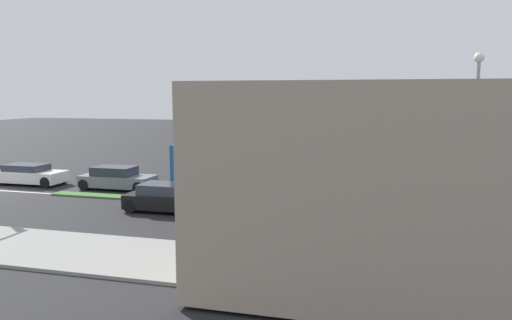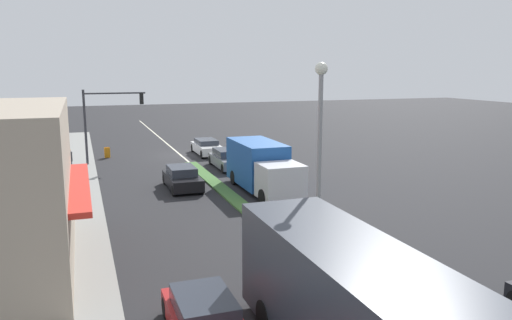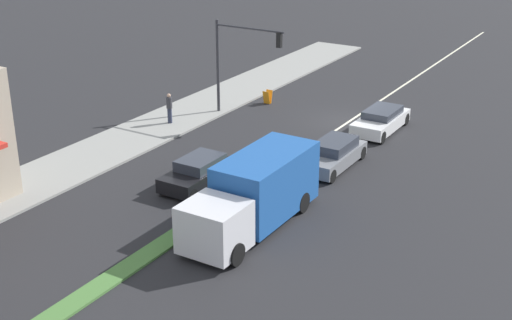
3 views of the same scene
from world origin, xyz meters
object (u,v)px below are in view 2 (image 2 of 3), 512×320
Objects in this scene: traffic_signal_main at (105,114)px; warning_aframe_sign at (107,153)px; suv_grey at (227,159)px; hatchback_red at (205,319)px; street_lamp at (320,140)px; van_white at (207,147)px; suv_black at (182,178)px; pedestrian at (70,161)px; delivery_truck at (262,167)px.

traffic_signal_main reaches higher than warning_aframe_sign.
hatchback_red is at bearing 72.38° from suv_grey.
street_lamp is 1.62× the size of van_white.
suv_grey reaches higher than suv_black.
hatchback_red is (5.00, 3.33, -4.20)m from street_lamp.
suv_black is (-6.50, 6.19, -0.40)m from pedestrian.
traffic_signal_main is 9.16m from van_white.
van_white is (-0.00, -6.22, -0.02)m from suv_grey.
delivery_truck reaches higher than hatchback_red.
traffic_signal_main reaches higher than van_white.
street_lamp is 25.99m from van_white.
pedestrian is 10.94m from suv_grey.
traffic_signal_main is at bearing -87.61° from hatchback_red.
traffic_signal_main is at bearing -67.68° from suv_black.
hatchback_red is 29.78m from van_white.
street_lamp is 1.66× the size of suv_grey.
pedestrian is 0.44× the size of suv_black.
hatchback_red is (-1.12, 26.90, -3.32)m from traffic_signal_main.
traffic_signal_main is 5.11m from pedestrian.
delivery_truck is at bearing -100.50° from street_lamp.
delivery_truck is 1.85× the size of suv_black.
traffic_signal_main is 9.89m from suv_grey.
warning_aframe_sign is at bearing -61.28° from delivery_truck.
suv_black is at bearing -99.17° from hatchback_red.
warning_aframe_sign is 0.11× the size of delivery_truck.
hatchback_red is (7.20, 22.67, -0.08)m from suv_grey.
street_lamp is 1.82× the size of suv_black.
warning_aframe_sign is 0.19× the size of suv_grey.
pedestrian is at bearing -37.39° from delivery_truck.
street_lamp is at bearing 113.30° from pedestrian.
pedestrian reaches higher than warning_aframe_sign.
traffic_signal_main is at bearing -26.95° from suv_grey.
delivery_truck is (-10.90, 8.33, 0.42)m from pedestrian.
traffic_signal_main is 1.39× the size of hatchback_red.
suv_grey is at bearing 90.00° from van_white.
warning_aframe_sign is at bearing -73.62° from suv_black.
delivery_truck is 4.96m from suv_black.
street_lamp reaches higher than hatchback_red.
suv_grey is at bearing 175.48° from pedestrian.
street_lamp reaches higher than delivery_truck.
warning_aframe_sign is 8.22m from van_white.
warning_aframe_sign is at bearing -8.12° from van_white.
traffic_signal_main reaches higher than suv_black.
suv_grey is at bearing -107.62° from hatchback_red.
van_white is (-7.20, -28.89, 0.06)m from hatchback_red.
suv_grey reaches higher than warning_aframe_sign.
hatchback_red is (2.80, 17.34, -0.07)m from suv_black.
delivery_truck is at bearing 125.43° from traffic_signal_main.
pedestrian is 13.72m from delivery_truck.
suv_black reaches higher than van_white.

